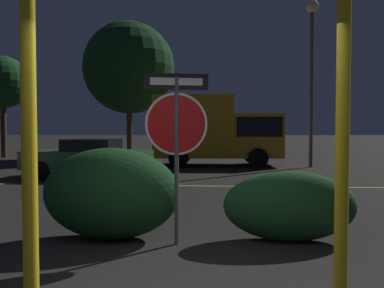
% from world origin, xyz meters
% --- Properties ---
extents(road_center_stripe, '(41.66, 0.12, 0.01)m').
position_xyz_m(road_center_stripe, '(0.00, 7.32, 0.00)').
color(road_center_stripe, gold).
rests_on(road_center_stripe, ground_plane).
extents(stop_sign, '(0.87, 0.19, 2.36)m').
position_xyz_m(stop_sign, '(-0.35, 1.85, 1.66)').
color(stop_sign, '#4C4C51').
rests_on(stop_sign, ground_plane).
extents(yellow_pole_left, '(0.13, 0.13, 2.91)m').
position_xyz_m(yellow_pole_left, '(-1.38, -0.22, 1.45)').
color(yellow_pole_left, yellow).
rests_on(yellow_pole_left, ground_plane).
extents(yellow_pole_right, '(0.12, 0.12, 3.53)m').
position_xyz_m(yellow_pole_right, '(1.29, 0.07, 1.77)').
color(yellow_pole_right, yellow).
rests_on(yellow_pole_right, ground_plane).
extents(hedge_bush_2, '(1.99, 1.08, 1.33)m').
position_xyz_m(hedge_bush_2, '(-1.33, 2.05, 0.67)').
color(hedge_bush_2, '#19421E').
rests_on(hedge_bush_2, ground_plane).
extents(hedge_bush_3, '(1.88, 0.73, 1.01)m').
position_xyz_m(hedge_bush_3, '(1.24, 2.10, 0.50)').
color(hedge_bush_3, '#1E4C23').
rests_on(hedge_bush_3, ground_plane).
extents(passing_car_2, '(4.27, 2.05, 1.29)m').
position_xyz_m(passing_car_2, '(-4.09, 9.10, 0.67)').
color(passing_car_2, '#335B38').
rests_on(passing_car_2, ground_plane).
extents(delivery_truck, '(5.61, 2.65, 3.11)m').
position_xyz_m(delivery_truck, '(0.21, 13.65, 1.62)').
color(delivery_truck, gold).
rests_on(delivery_truck, ground_plane).
extents(street_lamp, '(0.54, 0.54, 7.12)m').
position_xyz_m(street_lamp, '(4.26, 13.09, 5.01)').
color(street_lamp, '#4C4C51').
rests_on(street_lamp, ground_plane).
extents(tree_1, '(3.03, 3.03, 5.93)m').
position_xyz_m(tree_1, '(-12.28, 17.93, 4.38)').
color(tree_1, '#422D1E').
rests_on(tree_1, ground_plane).
extents(tree_2, '(5.33, 5.33, 7.90)m').
position_xyz_m(tree_2, '(-4.90, 18.43, 5.23)').
color(tree_2, '#422D1E').
rests_on(tree_2, ground_plane).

